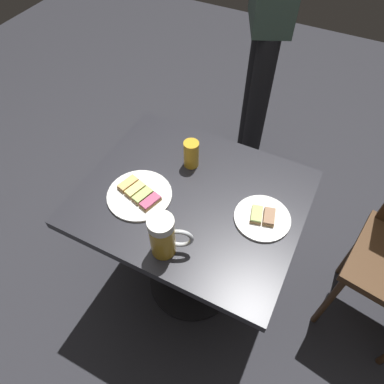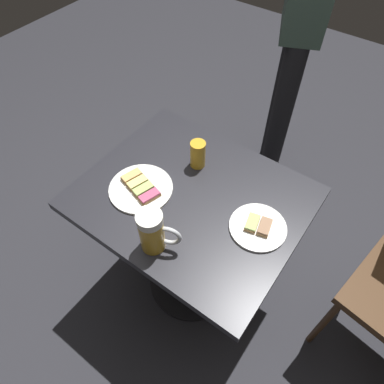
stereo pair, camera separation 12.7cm
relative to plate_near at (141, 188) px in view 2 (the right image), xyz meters
The scene contains 7 objects.
ground_plane 0.76m from the plate_near, 62.57° to the right, with size 6.00×6.00×0.00m, color #28282D.
cafe_table 0.26m from the plate_near, 62.57° to the right, with size 0.67×0.81×0.73m.
plate_near is the anchor object (origin of this frame).
plate_far 0.45m from the plate_near, 76.39° to the right, with size 0.20×0.20×0.03m.
beer_mug 0.26m from the plate_near, 128.03° to the right, with size 0.09×0.13×0.17m.
beer_glass_small 0.25m from the plate_near, 23.22° to the right, with size 0.06×0.06×0.11m, color gold.
patron_standing 1.07m from the plate_near, ahead, with size 0.37×0.29×1.65m.
Camera 2 is at (-0.64, -0.46, 1.74)m, focal length 32.85 mm.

